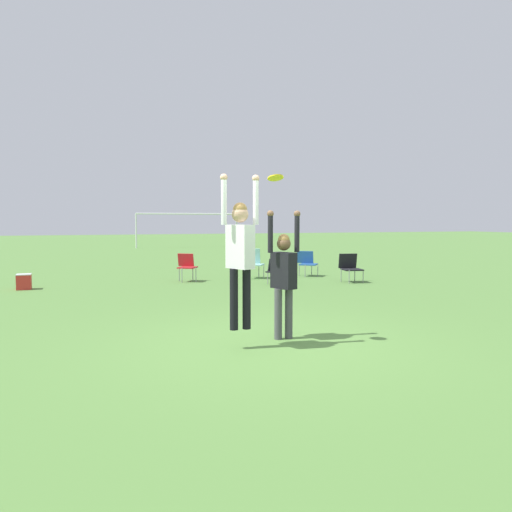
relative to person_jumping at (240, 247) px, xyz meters
name	(u,v)px	position (x,y,z in m)	size (l,w,h in m)	color
ground_plane	(271,344)	(0.51, 0.09, -1.47)	(120.00, 120.00, 0.00)	#56843D
person_jumping	(240,247)	(0.00, 0.00, 0.00)	(0.58, 0.47, 2.22)	black
person_defending	(284,272)	(0.82, 0.33, -0.42)	(0.55, 0.44, 2.00)	#4C4C51
frisbee	(276,178)	(0.56, 0.05, 1.00)	(0.24, 0.23, 0.09)	yellow
camping_chair_0	(350,266)	(5.51, 6.31, -0.99)	(0.65, 0.69, 0.85)	gray
camping_chair_1	(187,265)	(0.93, 8.15, -0.96)	(0.69, 0.76, 0.84)	gray
camping_chair_2	(275,269)	(3.18, 6.53, -1.02)	(0.62, 0.67, 0.75)	gray
camping_chair_3	(253,261)	(3.12, 8.27, -0.92)	(0.74, 0.82, 0.94)	gray
camping_chair_4	(307,262)	(5.01, 8.23, -0.99)	(0.76, 0.84, 0.82)	gray
cooler_box	(24,282)	(-3.56, 7.83, -1.26)	(0.37, 0.34, 0.42)	red
soccer_goal	(188,220)	(5.01, 27.08, 0.38)	(7.10, 0.10, 2.35)	white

